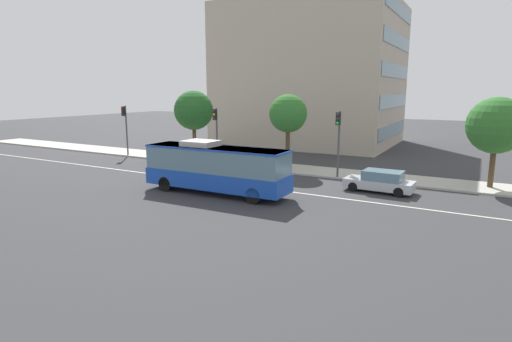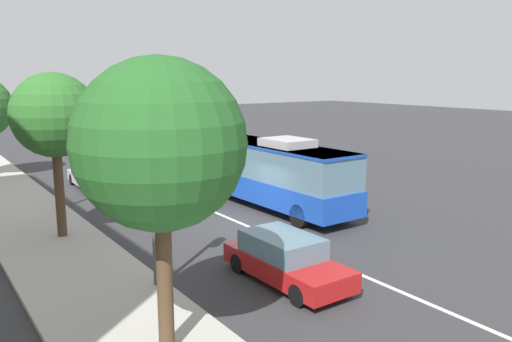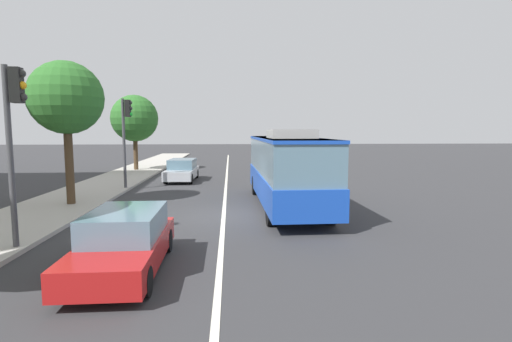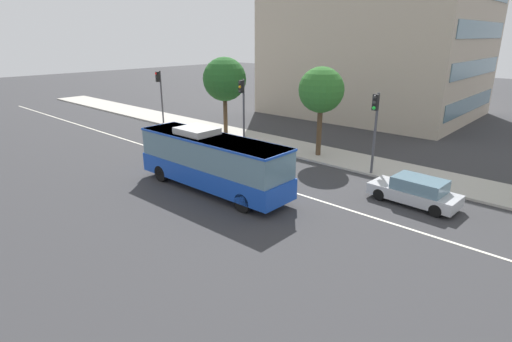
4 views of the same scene
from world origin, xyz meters
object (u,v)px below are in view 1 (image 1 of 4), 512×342
Objects in this scene: sedan_red at (177,162)px; street_tree_kerbside_right at (288,114)px; transit_bus at (216,167)px; traffic_light_mid_block at (125,122)px; traffic_light_far_corner at (216,127)px; traffic_light_near_corner at (338,133)px; sedan_silver at (380,181)px; street_tree_kerbside_centre at (496,126)px; street_tree_kerbside_left at (194,111)px.

sedan_red is 0.70× the size of street_tree_kerbside_right.
traffic_light_mid_block is (-17.24, 8.58, 1.75)m from transit_bus.
traffic_light_far_corner is at bearing -118.25° from sedan_red.
sedan_red is 13.77m from traffic_light_near_corner.
sedan_silver is at bearing -24.06° from street_tree_kerbside_right.
traffic_light_far_corner is 21.76m from street_tree_kerbside_centre.
traffic_light_far_corner is at bearing -169.39° from street_tree_kerbside_right.
traffic_light_near_corner reaches higher than sedan_red.
transit_bus reaches higher than sedan_red.
street_tree_kerbside_centre is (6.46, 4.62, 3.67)m from sedan_silver.
traffic_light_near_corner is 1.00× the size of traffic_light_far_corner.
street_tree_kerbside_centre is (10.35, 2.01, 0.83)m from traffic_light_near_corner.
sedan_red is (-16.95, -0.70, 0.00)m from sedan_silver.
street_tree_kerbside_centre is (21.66, 1.95, 0.83)m from traffic_light_far_corner.
sedan_red is 24.29m from street_tree_kerbside_centre.
street_tree_kerbside_centre is (25.23, 0.48, -0.44)m from street_tree_kerbside_left.
traffic_light_mid_block reaches higher than sedan_silver.
traffic_light_far_corner is 0.82× the size of street_tree_kerbside_centre.
traffic_light_far_corner is (1.76, 3.36, 2.84)m from sedan_red.
street_tree_kerbside_left is at bearing -70.06° from sedan_red.
street_tree_kerbside_left is 10.08m from street_tree_kerbside_right.
street_tree_kerbside_left is (-18.77, 4.14, 4.11)m from sedan_silver.
street_tree_kerbside_centre is at bearing -142.34° from sedan_silver.
sedan_silver is at bearing 57.93° from traffic_light_near_corner.
street_tree_kerbside_left is at bearing -116.27° from traffic_light_far_corner.
street_tree_kerbside_right is (-4.81, 1.28, 1.23)m from traffic_light_near_corner.
street_tree_kerbside_left reaches higher than traffic_light_far_corner.
traffic_light_far_corner is at bearing -22.39° from street_tree_kerbside_left.
street_tree_kerbside_left is (7.84, 1.32, 1.27)m from traffic_light_mid_block.
street_tree_kerbside_right is (0.67, 9.65, 2.99)m from transit_bus.
street_tree_kerbside_left reaches higher than sedan_silver.
transit_bus is 1.93× the size of traffic_light_near_corner.
traffic_light_far_corner is 4.07m from street_tree_kerbside_left.
sedan_silver is 0.88× the size of traffic_light_near_corner.
street_tree_kerbside_centre is 0.98× the size of street_tree_kerbside_right.
street_tree_kerbside_centre reaches higher than traffic_light_near_corner.
sedan_red is at bearing 4.46° from sedan_silver.
sedan_red is at bearing 145.20° from transit_bus.
traffic_light_far_corner is at bearing 90.30° from traffic_light_mid_block.
sedan_red is 0.87× the size of traffic_light_mid_block.
street_tree_kerbside_right reaches higher than traffic_light_near_corner.
sedan_red is 6.60m from street_tree_kerbside_left.
sedan_silver is 0.72× the size of street_tree_kerbside_centre.
traffic_light_near_corner is 15.01m from street_tree_kerbside_left.
traffic_light_mid_block is 0.82× the size of street_tree_kerbside_centre.
street_tree_kerbside_right is (17.91, 1.06, 1.23)m from traffic_light_mid_block.
traffic_light_near_corner reaches higher than sedan_silver.
sedan_red is 0.87× the size of traffic_light_far_corner.
traffic_light_near_corner is 0.81× the size of street_tree_kerbside_right.
traffic_light_far_corner is (-5.82, 8.43, 1.75)m from transit_bus.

